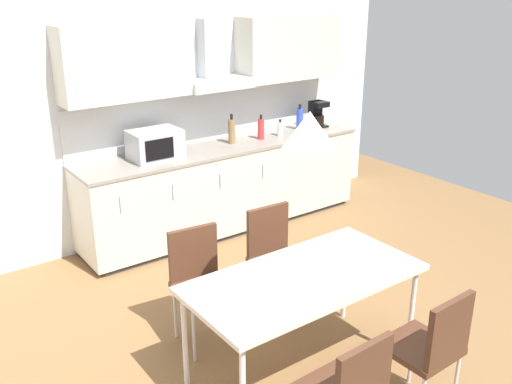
{
  "coord_description": "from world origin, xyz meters",
  "views": [
    {
      "loc": [
        -2.17,
        -2.7,
        2.57
      ],
      "look_at": [
        0.29,
        0.66,
        1.0
      ],
      "focal_mm": 40.0,
      "sensor_mm": 36.0,
      "label": 1
    }
  ],
  "objects": [
    {
      "name": "upper_wall_cabinets",
      "position": [
        0.95,
        2.28,
        1.83
      ],
      "size": [
        3.16,
        0.4,
        0.69
      ],
      "color": "beige"
    },
    {
      "name": "bottle_blue",
      "position": [
        2.01,
        2.17,
        1.05
      ],
      "size": [
        0.08,
        0.08,
        0.29
      ],
      "color": "blue",
      "rests_on": "kitchen_counter"
    },
    {
      "name": "bottle_white",
      "position": [
        1.65,
        2.07,
        1.01
      ],
      "size": [
        0.06,
        0.06,
        0.19
      ],
      "color": "white",
      "rests_on": "kitchen_counter"
    },
    {
      "name": "ground_plane",
      "position": [
        0.0,
        0.0,
        -0.01
      ],
      "size": [
        8.3,
        7.34,
        0.02
      ],
      "primitive_type": "cube",
      "color": "brown"
    },
    {
      "name": "backsplash_tile",
      "position": [
        0.95,
        2.43,
        1.18
      ],
      "size": [
        3.16,
        0.02,
        0.51
      ],
      "primitive_type": "cube",
      "color": "silver",
      "rests_on": "kitchen_counter"
    },
    {
      "name": "chair_far_right",
      "position": [
        0.37,
        0.52,
        0.53
      ],
      "size": [
        0.42,
        0.42,
        0.87
      ],
      "color": "#4C2D1E",
      "rests_on": "ground_plane"
    },
    {
      "name": "bottle_brown",
      "position": [
        1.05,
        2.14,
        1.06
      ],
      "size": [
        0.07,
        0.07,
        0.31
      ],
      "color": "brown",
      "rests_on": "kitchen_counter"
    },
    {
      "name": "chair_near_right",
      "position": [
        0.37,
        -1.02,
        0.53
      ],
      "size": [
        0.41,
        0.41,
        0.87
      ],
      "color": "#4C2D1E",
      "rests_on": "ground_plane"
    },
    {
      "name": "chair_far_left",
      "position": [
        -0.33,
        0.52,
        0.53
      ],
      "size": [
        0.44,
        0.44,
        0.87
      ],
      "color": "#4C2D1E",
      "rests_on": "ground_plane"
    },
    {
      "name": "wall_back",
      "position": [
        0.0,
        2.5,
        1.38
      ],
      "size": [
        6.64,
        0.1,
        2.76
      ],
      "primitive_type": "cube",
      "color": "silver",
      "rests_on": "ground_plane"
    },
    {
      "name": "microwave",
      "position": [
        0.16,
        2.12,
        1.07
      ],
      "size": [
        0.48,
        0.35,
        0.28
      ],
      "color": "#ADADB2",
      "rests_on": "kitchen_counter"
    },
    {
      "name": "bottle_red",
      "position": [
        1.4,
        2.09,
        1.04
      ],
      "size": [
        0.07,
        0.07,
        0.27
      ],
      "color": "red",
      "rests_on": "kitchen_counter"
    },
    {
      "name": "kitchen_counter",
      "position": [
        0.95,
        2.13,
        0.47
      ],
      "size": [
        3.18,
        0.67,
        0.93
      ],
      "color": "#333333",
      "rests_on": "ground_plane"
    },
    {
      "name": "coffee_maker",
      "position": [
        2.26,
        2.15,
        1.08
      ],
      "size": [
        0.18,
        0.19,
        0.3
      ],
      "color": "black",
      "rests_on": "kitchen_counter"
    },
    {
      "name": "pendant_lamp",
      "position": [
        0.02,
        -0.25,
        1.73
      ],
      "size": [
        0.32,
        0.32,
        0.22
      ],
      "primitive_type": "cone",
      "color": "silver"
    },
    {
      "name": "dining_table",
      "position": [
        0.02,
        -0.25,
        0.71
      ],
      "size": [
        1.56,
        0.78,
        0.76
      ],
      "color": "silver",
      "rests_on": "ground_plane"
    }
  ]
}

